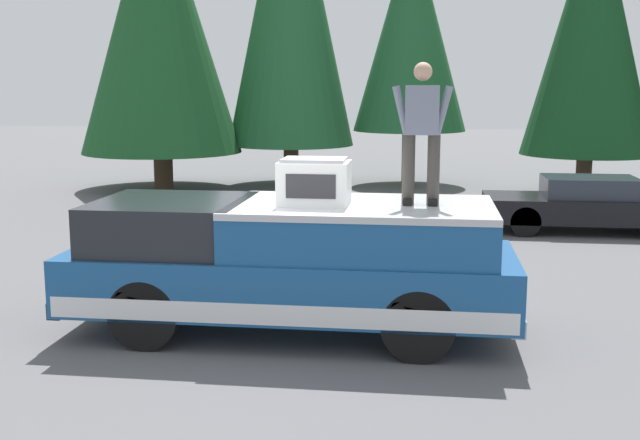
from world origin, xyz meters
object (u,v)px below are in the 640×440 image
compressor_unit (314,182)px  person_on_truck_bed (422,129)px  pickup_truck (291,264)px  parked_car_black (585,204)px

compressor_unit → person_on_truck_bed: 1.42m
pickup_truck → person_on_truck_bed: (0.05, -1.58, 1.68)m
parked_car_black → pickup_truck: bearing=146.5°
parked_car_black → person_on_truck_bed: bearing=155.5°
pickup_truck → person_on_truck_bed: size_ratio=3.28×
compressor_unit → parked_car_black: size_ratio=0.20×
person_on_truck_bed → parked_car_black: size_ratio=0.41×
compressor_unit → person_on_truck_bed: size_ratio=0.50×
pickup_truck → parked_car_black: pickup_truck is taller
compressor_unit → person_on_truck_bed: (0.17, -1.27, 0.62)m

